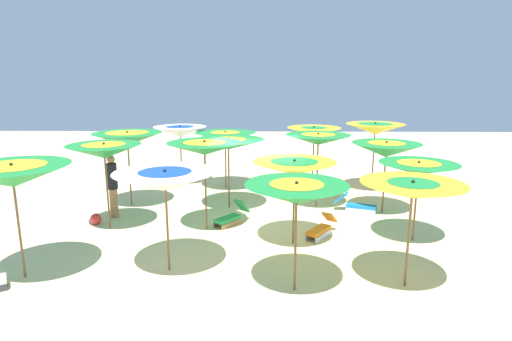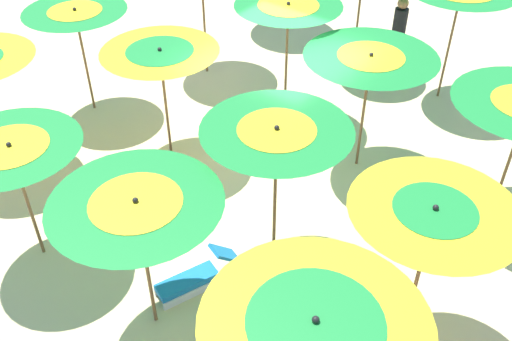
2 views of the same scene
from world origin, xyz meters
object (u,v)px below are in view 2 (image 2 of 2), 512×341
Objects in this scene: beach_umbrella_2 at (138,215)px; lounger_0 at (161,173)px; beach_umbrella_7 at (432,220)px; lounger_4 at (282,128)px; beach_umbrella_4 at (77,20)px; beach_ball at (374,58)px; lounger_3 at (194,278)px; beach_umbrella_6 at (276,140)px; beach_umbrella_5 at (161,59)px; beach_umbrella_9 at (288,13)px; beach_umbrella_1 at (12,155)px; beach_umbrella_3 at (314,334)px; beachgoer_0 at (398,37)px; lounger_1 at (262,5)px; lounger_2 at (349,330)px; beach_umbrella_10 at (370,64)px.

lounger_0 is at bearing 43.47° from beach_umbrella_2.
lounger_4 is at bearing 55.38° from beach_umbrella_7.
beach_umbrella_4 reaches higher than beach_ball.
beach_umbrella_6 is at bearing 176.58° from lounger_3.
beach_umbrella_2 is 1.02× the size of beach_umbrella_5.
lounger_0 is 0.90× the size of lounger_3.
beach_umbrella_9 is (3.31, 2.16, 0.07)m from beach_umbrella_6.
beach_umbrella_1 is 5.55m from beach_umbrella_9.
beach_umbrella_3 is (-0.15, -5.01, 0.39)m from beach_umbrella_1.
beach_umbrella_2 is 0.93× the size of beach_umbrella_6.
beachgoer_0 is at bearing 28.58° from beach_umbrella_7.
beach_umbrella_2 is 2.72m from beach_umbrella_3.
beach_umbrella_3 is 12.72m from lounger_1.
lounger_1 is (6.28, 0.26, -1.80)m from beach_umbrella_4.
lounger_4 is (2.79, 4.04, -1.93)m from beach_umbrella_7.
beach_ball is (8.73, -1.07, -1.75)m from beach_umbrella_1.
lounger_3 is (-2.33, -5.06, -1.80)m from beach_umbrella_4.
beach_umbrella_7 is at bearing 0.05° from lounger_2.
lounger_3 is (-8.61, -5.32, -0.00)m from lounger_1.
lounger_1 is at bearing 2.34° from beach_umbrella_4.
beach_umbrella_7 is 1.87× the size of lounger_2.
beach_umbrella_2 reaches higher than lounger_2.
lounger_1 is at bearing 90.30° from lounger_2.
lounger_2 is (1.35, -2.29, -1.78)m from beach_umbrella_2.
beach_umbrella_9 is at bearing 76.71° from beach_umbrella_10.
beach_umbrella_5 is (2.97, 2.61, -0.00)m from beach_umbrella_2.
lounger_0 is 1.04× the size of lounger_1.
beach_umbrella_3 is 9.95m from beach_ball.
beachgoer_0 is (6.23, 1.18, -1.20)m from beach_umbrella_6.
beach_umbrella_5 is 0.96× the size of beach_umbrella_10.
beach_umbrella_6 is (2.00, -0.57, 0.22)m from beach_umbrella_2.
beach_umbrella_3 is 2.00× the size of lounger_2.
beach_umbrella_7 is 7.33m from beachgoer_0.
beach_umbrella_5 is 1.65× the size of lounger_3.
beach_umbrella_2 is 0.95× the size of beach_umbrella_7.
lounger_2 is 4.02× the size of beach_ball.
beach_umbrella_4 is at bearing 39.59° from beach_umbrella_1.
lounger_3 is at bearing -2.15° from beach_umbrella_2.
beach_umbrella_1 is at bearing -174.89° from beach_umbrella_5.
beach_umbrella_5 is at bearing 121.71° from beach_umbrella_10.
beach_umbrella_4 is at bearing -29.48° from lounger_1.
beach_umbrella_7 is 7.53× the size of beach_ball.
beach_umbrella_7 reaches higher than beach_umbrella_2.
beach_umbrella_2 is (0.17, -2.33, 0.08)m from beach_umbrella_1.
beach_umbrella_10 reaches higher than lounger_1.
beach_umbrella_4 is at bearing 58.40° from beach_umbrella_2.
lounger_2 is (1.52, -4.62, -1.70)m from beach_umbrella_1.
lounger_1 is 0.61× the size of beachgoer_0.
lounger_0 is (-3.11, 0.50, -2.08)m from beach_umbrella_9.
beach_umbrella_7 reaches higher than lounger_1.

